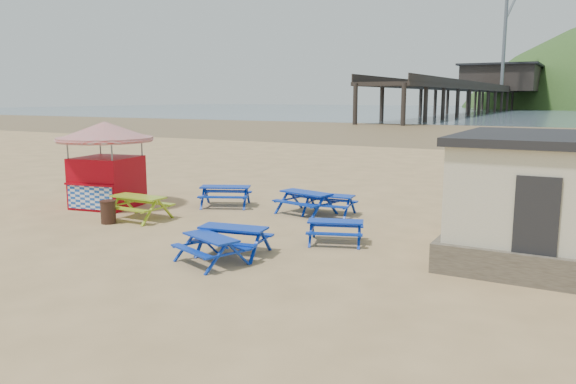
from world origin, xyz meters
The scene contains 14 objects.
ground centered at (0.00, 0.00, 0.00)m, with size 400.00×400.00×0.00m, color tan.
wet_sand centered at (0.00, 55.00, 0.00)m, with size 400.00×400.00×0.00m, color brown.
sea centered at (0.00, 170.00, 0.01)m, with size 400.00×400.00×0.00m, color #4A5D6A.
picnic_table_blue_a centered at (-2.01, 2.74, 0.38)m, with size 2.28×2.10×0.77m.
picnic_table_blue_b centered at (1.26, 2.95, 0.39)m, with size 2.15×1.88×0.78m.
picnic_table_blue_c centered at (7.84, 2.51, 0.39)m, with size 2.34×2.19×0.78m.
picnic_table_blue_d centered at (1.91, -2.56, 0.37)m, with size 1.95×1.67×0.73m.
picnic_table_blue_e centered at (1.88, -3.49, 0.34)m, with size 2.00×1.81×0.69m.
picnic_table_blue_f centered at (3.79, -0.25, 0.32)m, with size 1.87×1.69×0.65m.
picnic_table_yellow centered at (-3.26, -0.54, 0.40)m, with size 1.91×1.54×0.80m.
ice_cream_kiosk centered at (-5.85, 0.60, 2.00)m, with size 4.12×4.12×3.18m.
litter_bin centered at (-3.71, -1.46, 0.38)m, with size 0.51×0.51×0.75m.
pier centered at (-17.99, 178.23, 5.46)m, with size 24.00×220.00×39.29m.
picnic_table_blue_g centered at (2.05, 3.17, 0.36)m, with size 1.82×1.52×0.71m.
Camera 1 is at (9.92, -14.34, 4.05)m, focal length 35.00 mm.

